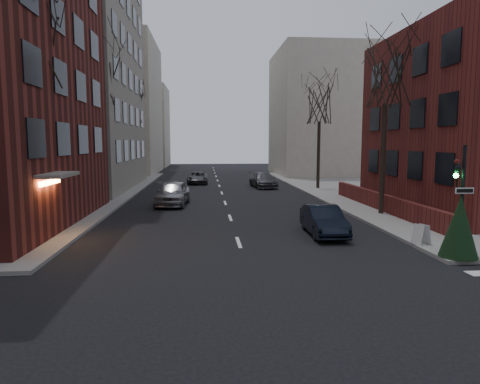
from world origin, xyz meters
The scene contains 19 objects.
building_left_tan centered at (-17.00, 34.00, 14.00)m, with size 18.00×18.00×28.00m, color gray.
low_wall_right centered at (9.30, 19.00, 0.65)m, with size 0.35×16.00×1.00m, color #5D201B.
building_distant_la centered at (-15.00, 55.00, 9.00)m, with size 14.00×16.00×18.00m, color beige.
building_distant_ra centered at (15.00, 50.00, 8.00)m, with size 14.00×14.00×16.00m, color beige.
building_distant_lb centered at (-13.00, 72.00, 7.00)m, with size 10.00×12.00×14.00m, color beige.
traffic_signal centered at (7.94, 8.99, 1.91)m, with size 0.76×0.44×4.00m.
tree_left_a centered at (-8.80, 14.00, 8.47)m, with size 4.18×4.18×10.26m.
tree_left_b centered at (-8.80, 26.00, 8.91)m, with size 4.40×4.40×10.80m.
tree_left_c centered at (-8.80, 40.00, 8.03)m, with size 3.96×3.96×9.72m.
tree_right_a centered at (8.80, 18.00, 8.03)m, with size 3.96×3.96×9.72m.
tree_right_b centered at (8.80, 32.00, 7.59)m, with size 3.74×3.74×9.18m.
streetlamp_near centered at (-8.20, 22.00, 4.24)m, with size 0.36×0.36×6.28m.
streetlamp_far centered at (-8.20, 42.00, 4.24)m, with size 0.36×0.36×6.28m.
parked_sedan centered at (4.01, 13.15, 0.68)m, with size 1.44×4.12×1.36m, color black.
car_lane_silver centered at (-3.60, 23.26, 0.83)m, with size 1.95×4.85×1.65m, color gray.
car_lane_gray centered at (4.10, 34.18, 0.71)m, with size 2.00×4.91×1.43m, color #45444A.
car_lane_far centered at (-2.16, 38.45, 0.62)m, with size 2.04×4.43×1.23m, color #404145.
sandwich_board centered at (7.30, 10.47, 0.56)m, with size 0.36×0.51×0.82m, color silver.
evergreen_shrub centered at (7.65, 8.50, 1.26)m, with size 1.33×1.33×2.22m, color black.
Camera 1 is at (-1.41, -5.82, 4.24)m, focal length 32.00 mm.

